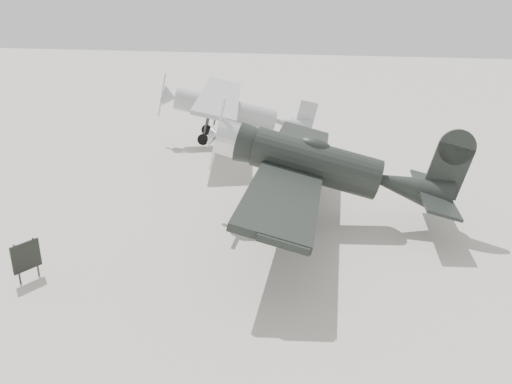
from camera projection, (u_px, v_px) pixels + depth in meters
ground at (268, 277)px, 14.44m from camera, size 160.00×160.00×0.00m
lowwing_monoplane at (327, 167)px, 17.49m from camera, size 8.84×12.38×3.98m
highwing_monoplane at (232, 106)px, 28.33m from camera, size 8.87×12.35×3.51m
sign_board at (26, 257)px, 14.04m from camera, size 0.35×0.81×1.22m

